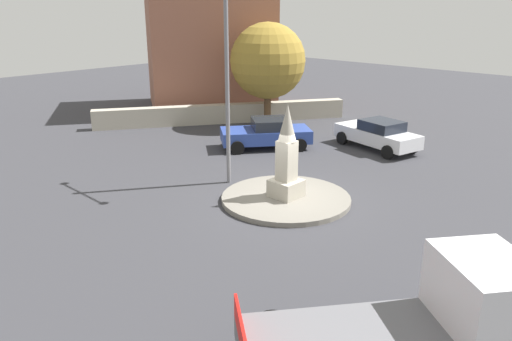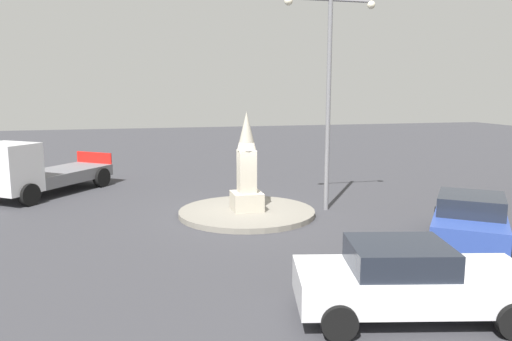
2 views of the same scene
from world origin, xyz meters
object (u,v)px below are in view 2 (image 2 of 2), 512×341
Objects in this scene: monument at (247,170)px; streetlamp at (329,79)px; car_blue_far_side at (470,219)px; truck_white_parked_right at (33,172)px; car_white_parked_left at (409,280)px.

streetlamp is at bearing 1.25° from monument.
monument reaches higher than car_blue_far_side.
car_blue_far_side is at bearing -64.09° from streetlamp.
truck_white_parked_right is (-12.79, 9.54, 0.29)m from car_blue_far_side.
truck_white_parked_right is (-10.49, 4.79, -3.57)m from streetlamp.
monument is 9.00m from truck_white_parked_right.
monument is 7.07m from car_blue_far_side.
car_white_parked_left is 0.82× the size of truck_white_parked_right.
car_white_parked_left and car_blue_far_side have the same top height.
streetlamp is at bearing 115.91° from car_blue_far_side.
streetlamp is 12.07m from truck_white_parked_right.
car_blue_far_side is (5.23, -4.68, -0.82)m from monument.
monument is 0.60× the size of truck_white_parked_right.
streetlamp reaches higher than car_white_parked_left.
streetlamp reaches higher than truck_white_parked_right.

